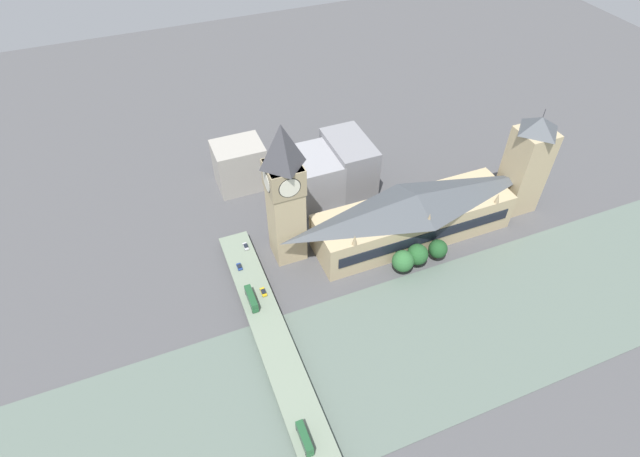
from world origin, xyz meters
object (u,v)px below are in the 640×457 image
(victoria_tower, at_px, (526,164))
(parliament_hall, at_px, (414,216))
(clock_tower, at_px, (285,192))
(car_northbound_lead, at_px, (263,292))
(car_southbound_lead, at_px, (239,267))
(car_southbound_mid, at_px, (246,246))
(road_bridge, at_px, (292,386))
(double_decker_bus_rear, at_px, (305,438))
(double_decker_bus_lead, at_px, (251,298))

(victoria_tower, bearing_deg, parliament_hall, 90.06)
(clock_tower, xyz_separation_m, car_northbound_lead, (-21.37, 18.11, -30.62))
(victoria_tower, bearing_deg, clock_tower, 84.57)
(car_southbound_lead, bearing_deg, car_southbound_mid, -28.83)
(road_bridge, height_order, double_decker_bus_rear, double_decker_bus_rear)
(road_bridge, height_order, car_northbound_lead, car_northbound_lead)
(victoria_tower, height_order, road_bridge, victoria_tower)
(road_bridge, xyz_separation_m, car_southbound_lead, (59.76, 2.36, 1.47))
(parliament_hall, distance_m, car_southbound_lead, 80.58)
(double_decker_bus_rear, height_order, car_southbound_lead, double_decker_bus_rear)
(clock_tower, xyz_separation_m, car_southbound_lead, (-4.38, 23.53, -30.65))
(clock_tower, height_order, car_southbound_lead, clock_tower)
(road_bridge, relative_size, car_northbound_lead, 35.75)
(road_bridge, height_order, car_southbound_lead, car_southbound_lead)
(parliament_hall, relative_size, road_bridge, 0.57)
(road_bridge, height_order, double_decker_bus_lead, double_decker_bus_lead)
(clock_tower, xyz_separation_m, road_bridge, (-64.15, 21.17, -32.12))
(parliament_hall, relative_size, car_northbound_lead, 20.39)
(double_decker_bus_lead, bearing_deg, victoria_tower, -84.45)
(victoria_tower, bearing_deg, double_decker_bus_rear, 118.03)
(parliament_hall, bearing_deg, double_decker_bus_rear, 132.41)
(car_northbound_lead, height_order, car_southbound_mid, car_southbound_mid)
(parliament_hall, distance_m, clock_tower, 62.02)
(clock_tower, height_order, car_northbound_lead, clock_tower)
(parliament_hall, distance_m, car_northbound_lead, 75.65)
(double_decker_bus_lead, height_order, car_northbound_lead, double_decker_bus_lead)
(road_bridge, bearing_deg, car_northbound_lead, -4.09)
(road_bridge, bearing_deg, double_decker_bus_lead, 3.80)
(victoria_tower, distance_m, road_bridge, 146.92)
(double_decker_bus_rear, distance_m, car_northbound_lead, 63.14)
(road_bridge, distance_m, car_southbound_mid, 70.43)
(parliament_hall, distance_m, road_bridge, 94.55)
(clock_tower, distance_m, car_northbound_lead, 41.50)
(double_decker_bus_lead, relative_size, car_northbound_lead, 2.56)
(road_bridge, bearing_deg, clock_tower, -18.26)
(double_decker_bus_lead, bearing_deg, car_southbound_lead, -0.83)
(double_decker_bus_rear, relative_size, car_southbound_lead, 2.71)
(road_bridge, relative_size, car_southbound_lead, 41.19)
(victoria_tower, relative_size, car_northbound_lead, 12.04)
(victoria_tower, distance_m, car_southbound_mid, 134.34)
(victoria_tower, relative_size, road_bridge, 0.34)
(double_decker_bus_lead, bearing_deg, double_decker_bus_rear, 179.99)
(car_northbound_lead, bearing_deg, car_southbound_mid, -0.81)
(road_bridge, relative_size, car_southbound_mid, 36.73)
(road_bridge, xyz_separation_m, car_southbound_mid, (70.33, -3.45, 1.55))
(double_decker_bus_lead, height_order, car_southbound_mid, double_decker_bus_lead)
(double_decker_bus_rear, bearing_deg, car_southbound_lead, -0.21)
(car_northbound_lead, distance_m, car_southbound_lead, 17.83)
(double_decker_bus_rear, distance_m, car_southbound_lead, 79.87)
(car_southbound_mid, bearing_deg, clock_tower, -109.23)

